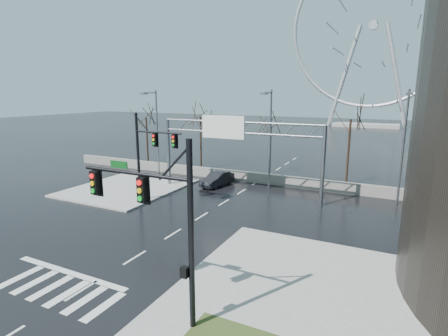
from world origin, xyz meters
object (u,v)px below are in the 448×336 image
Objects in this scene: ferris_wheel at (373,32)px; signal_mast_near at (162,214)px; car at (217,179)px; signal_mast_far at (148,150)px; sign_gantry at (234,141)px.

signal_mast_near is at bearing -89.92° from ferris_wheel.
signal_mast_near is at bearing -59.74° from car.
sign_gantry is (5.49, 6.00, 0.35)m from signal_mast_far.
ferris_wheel is at bearing 92.48° from car.
sign_gantry is at bearing 106.19° from signal_mast_near.
signal_mast_far is (-11.01, 13.00, -0.04)m from signal_mast_near.
sign_gantry is at bearing -26.83° from car.
signal_mast_near is 0.49× the size of sign_gantry.
sign_gantry is at bearing 47.53° from signal_mast_far.
ferris_wheel reaches higher than signal_mast_near.
sign_gantry is at bearing -93.84° from ferris_wheel.
signal_mast_far reaches higher than sign_gantry.
sign_gantry is 0.32× the size of ferris_wheel.
car is at bearing -96.04° from ferris_wheel.
ferris_wheel is 11.44× the size of car.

